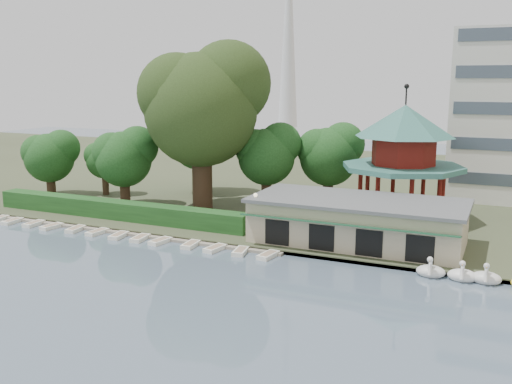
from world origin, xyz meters
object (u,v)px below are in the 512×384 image
Objects in this scene: boathouse at (357,220)px; big_tree at (203,101)px; pavilion at (403,151)px; dock at (121,231)px.

big_tree reaches higher than boathouse.
boathouse is 1.38× the size of pavilion.
dock is at bearing -167.76° from boathouse.
dock is 22.62m from boathouse.
pavilion is (24.00, 14.80, 7.36)m from dock.
big_tree is at bearing 73.93° from dock.
boathouse is 22.16m from big_tree.
big_tree is (3.17, 11.00, 12.14)m from dock.
pavilion is at bearing 78.72° from boathouse.
pavilion is at bearing 31.66° from dock.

